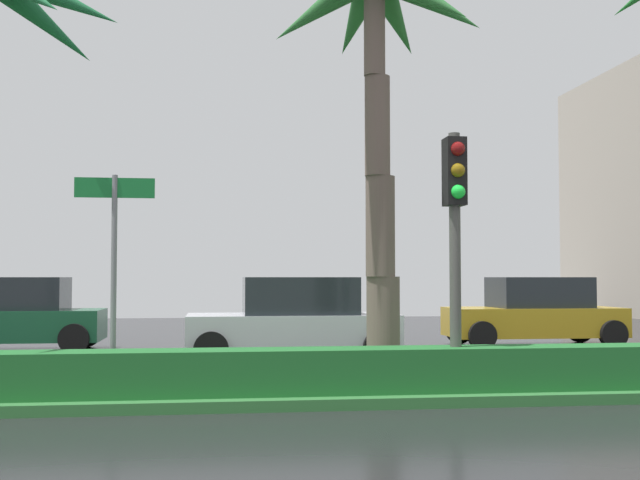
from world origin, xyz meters
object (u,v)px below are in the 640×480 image
(street_name_sign, at_px, (114,251))
(palm_tree_centre, at_px, (375,37))
(traffic_signal_median_right, at_px, (455,212))
(car_in_traffic_second, at_px, (295,321))
(car_in_traffic_third, at_px, (535,313))
(car_in_traffic_leading, at_px, (10,316))

(street_name_sign, bearing_deg, palm_tree_centre, 12.02)
(palm_tree_centre, xyz_separation_m, traffic_signal_median_right, (0.86, -1.38, -2.88))
(car_in_traffic_second, relative_size, car_in_traffic_third, 1.00)
(car_in_traffic_second, bearing_deg, car_in_traffic_leading, -25.22)
(street_name_sign, height_order, car_in_traffic_leading, street_name_sign)
(traffic_signal_median_right, xyz_separation_m, car_in_traffic_leading, (-8.08, 8.56, -1.81))
(palm_tree_centre, relative_size, street_name_sign, 2.29)
(palm_tree_centre, height_order, car_in_traffic_leading, palm_tree_centre)
(car_in_traffic_leading, distance_m, car_in_traffic_third, 12.72)
(palm_tree_centre, xyz_separation_m, street_name_sign, (-3.88, -0.83, -3.44))
(street_name_sign, bearing_deg, traffic_signal_median_right, -6.66)
(car_in_traffic_leading, relative_size, car_in_traffic_third, 1.00)
(car_in_traffic_leading, bearing_deg, palm_tree_centre, 135.17)
(traffic_signal_median_right, bearing_deg, car_in_traffic_second, 107.14)
(street_name_sign, relative_size, car_in_traffic_leading, 0.70)
(street_name_sign, distance_m, car_in_traffic_third, 12.27)
(traffic_signal_median_right, relative_size, car_in_traffic_second, 0.84)
(palm_tree_centre, distance_m, car_in_traffic_third, 10.05)
(traffic_signal_median_right, xyz_separation_m, street_name_sign, (-4.74, 0.55, -0.56))
(traffic_signal_median_right, bearing_deg, car_in_traffic_leading, 133.35)
(palm_tree_centre, distance_m, street_name_sign, 5.25)
(car_in_traffic_second, bearing_deg, street_name_sign, 58.84)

